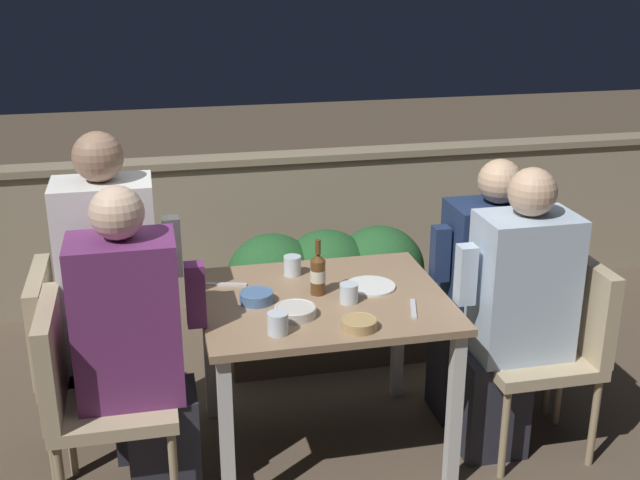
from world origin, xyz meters
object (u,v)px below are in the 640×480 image
object	(u,v)px
chair_left_near	(86,385)
potted_plant	(515,273)
beer_bottle	(318,273)
person_white_polo	(119,300)
chair_left_far	(74,347)
person_purple_stripe	(138,350)
person_navy_jumper	(484,291)
chair_right_far	(524,305)
person_blue_shirt	(513,315)
chair_right_near	(555,335)

from	to	relation	value
chair_left_near	potted_plant	bearing A→B (deg)	21.23
beer_bottle	person_white_polo	bearing A→B (deg)	171.01
chair_left_far	beer_bottle	world-z (taller)	beer_bottle
person_purple_stripe	person_navy_jumper	xyz separation A→B (m)	(1.49, 0.31, -0.04)
person_white_polo	person_navy_jumper	bearing A→B (deg)	-0.39
chair_left_near	chair_right_far	xyz separation A→B (m)	(1.88, 0.31, 0.00)
beer_bottle	potted_plant	world-z (taller)	beer_bottle
chair_left_near	person_purple_stripe	xyz separation A→B (m)	(0.20, -0.00, 0.12)
person_blue_shirt	person_navy_jumper	size ratio (longest dim) A/B	1.04
chair_left_near	person_navy_jumper	world-z (taller)	person_navy_jumper
chair_right_far	potted_plant	world-z (taller)	chair_right_far
chair_left_near	chair_left_far	xyz separation A→B (m)	(-0.06, 0.32, 0.00)
person_purple_stripe	person_blue_shirt	size ratio (longest dim) A/B	1.02
chair_left_far	beer_bottle	size ratio (longest dim) A/B	3.62
chair_left_far	chair_left_near	bearing A→B (deg)	-78.70
chair_right_far	beer_bottle	world-z (taller)	beer_bottle
person_blue_shirt	beer_bottle	xyz separation A→B (m)	(-0.77, 0.19, 0.17)
chair_left_far	person_white_polo	bearing A→B (deg)	0.00
chair_right_near	potted_plant	distance (m)	0.83
chair_right_far	beer_bottle	distance (m)	1.02
person_purple_stripe	chair_right_far	world-z (taller)	person_purple_stripe
chair_right_near	chair_right_far	distance (m)	0.30
person_purple_stripe	person_navy_jumper	distance (m)	1.52
chair_left_far	chair_right_near	bearing A→B (deg)	-9.21
chair_right_far	chair_left_far	bearing A→B (deg)	179.68
person_purple_stripe	person_white_polo	bearing A→B (deg)	101.91
person_white_polo	person_blue_shirt	world-z (taller)	person_white_polo
person_white_polo	person_purple_stripe	bearing A→B (deg)	-78.09
chair_left_far	person_white_polo	world-z (taller)	person_white_polo
person_navy_jumper	potted_plant	bearing A→B (deg)	51.64
chair_right_near	potted_plant	xyz separation A→B (m)	(0.21, 0.80, -0.07)
chair_right_far	potted_plant	distance (m)	0.54
chair_left_near	chair_right_near	world-z (taller)	same
chair_left_near	person_blue_shirt	size ratio (longest dim) A/B	0.68
person_purple_stripe	beer_bottle	xyz separation A→B (m)	(0.72, 0.20, 0.16)
person_white_polo	potted_plant	world-z (taller)	person_white_polo
chair_right_far	beer_bottle	xyz separation A→B (m)	(-0.97, -0.11, 0.28)
chair_right_near	chair_right_far	xyz separation A→B (m)	(0.01, 0.30, 0.00)
chair_right_near	chair_right_far	size ratio (longest dim) A/B	1.00
chair_left_near	person_white_polo	distance (m)	0.39
person_white_polo	chair_right_far	world-z (taller)	person_white_polo
chair_right_far	person_purple_stripe	bearing A→B (deg)	-169.65
chair_right_near	beer_bottle	world-z (taller)	beer_bottle
person_blue_shirt	potted_plant	xyz separation A→B (m)	(0.40, 0.80, -0.18)
person_white_polo	chair_right_near	distance (m)	1.78
person_blue_shirt	beer_bottle	distance (m)	0.81
beer_bottle	chair_right_near	bearing A→B (deg)	-11.20
person_blue_shirt	chair_right_near	bearing A→B (deg)	0.00
person_white_polo	chair_right_far	distance (m)	1.76
person_purple_stripe	beer_bottle	size ratio (longest dim) A/B	5.45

